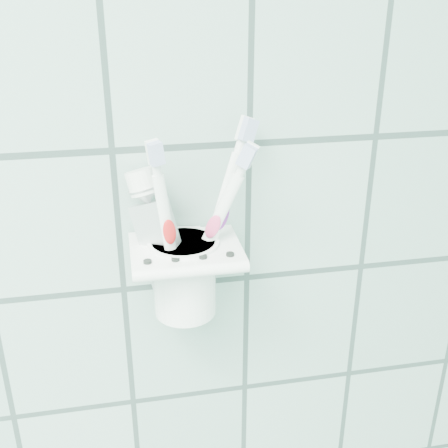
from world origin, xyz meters
name	(u,v)px	position (x,y,z in m)	size (l,w,h in m)	color
holder_bracket	(185,252)	(0.63, 1.15, 1.32)	(0.11, 0.10, 0.03)	white
cup	(184,274)	(0.63, 1.16, 1.29)	(0.07, 0.07, 0.08)	white
toothbrush_pink	(178,228)	(0.63, 1.14, 1.35)	(0.03, 0.02, 0.19)	white
toothbrush_blue	(188,220)	(0.63, 1.14, 1.36)	(0.07, 0.05, 0.21)	white
toothbrush_orange	(177,215)	(0.63, 1.17, 1.35)	(0.07, 0.04, 0.19)	white
toothpaste_tube	(178,235)	(0.62, 1.14, 1.34)	(0.07, 0.06, 0.17)	silver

